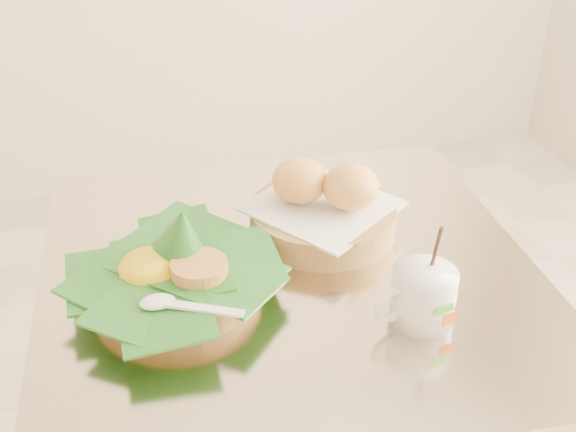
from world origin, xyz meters
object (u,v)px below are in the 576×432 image
object	(u,v)px
cafe_table	(289,382)
coffee_mug	(422,295)
rice_basket	(175,269)
bread_basket	(323,208)

from	to	relation	value
cafe_table	coffee_mug	bearing A→B (deg)	-49.96
rice_basket	coffee_mug	xyz separation A→B (m)	(0.29, -0.14, 0.00)
cafe_table	bread_basket	world-z (taller)	bread_basket
bread_basket	coffee_mug	xyz separation A→B (m)	(0.05, -0.24, -0.00)
cafe_table	rice_basket	xyz separation A→B (m)	(-0.16, -0.01, 0.26)
rice_basket	bread_basket	xyz separation A→B (m)	(0.24, 0.10, 0.00)
coffee_mug	bread_basket	bearing A→B (deg)	102.78
rice_basket	coffee_mug	size ratio (longest dim) A/B	1.97
rice_basket	bread_basket	bearing A→B (deg)	21.64
cafe_table	coffee_mug	xyz separation A→B (m)	(0.13, -0.16, 0.26)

